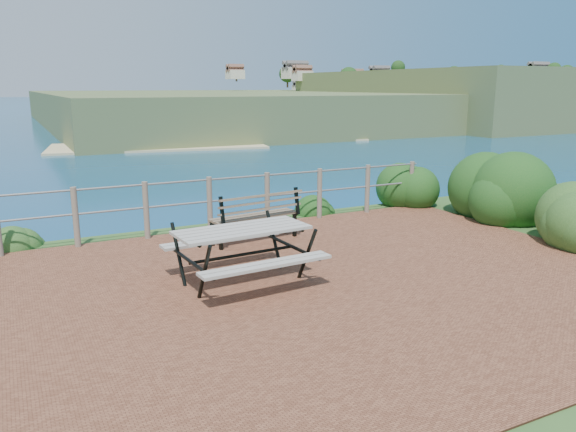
% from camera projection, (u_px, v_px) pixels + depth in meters
% --- Properties ---
extents(ground, '(10.00, 7.00, 0.12)m').
position_uv_depth(ground, '(295.00, 290.00, 7.38)').
color(ground, brown).
rests_on(ground, ground).
extents(ocean, '(1200.00, 1200.00, 0.00)m').
position_uv_depth(ocean, '(10.00, 94.00, 181.24)').
color(ocean, '#155E7F').
rests_on(ocean, ground).
extents(safety_railing, '(9.40, 0.10, 1.00)m').
position_uv_depth(safety_railing, '(210.00, 201.00, 10.16)').
color(safety_railing, '#6B5B4C').
rests_on(safety_railing, ground).
extents(distant_bay, '(290.00, 232.36, 24.00)m').
position_uv_depth(distant_bay, '(424.00, 94.00, 259.82)').
color(distant_bay, '#4D6432').
rests_on(distant_bay, ground).
extents(picnic_table, '(1.82, 1.54, 0.75)m').
position_uv_depth(picnic_table, '(242.00, 249.00, 7.52)').
color(picnic_table, gray).
rests_on(picnic_table, ground).
extents(park_bench, '(1.62, 0.61, 0.89)m').
position_uv_depth(park_bench, '(254.00, 208.00, 9.50)').
color(park_bench, brown).
rests_on(park_bench, ground).
extents(shrub_right_front, '(1.62, 1.62, 2.30)m').
position_uv_depth(shrub_right_front, '(487.00, 219.00, 11.29)').
color(shrub_right_front, '#164817').
rests_on(shrub_right_front, ground).
extents(shrub_right_edge, '(1.10, 1.10, 1.57)m').
position_uv_depth(shrub_right_edge, '(410.00, 206.00, 12.52)').
color(shrub_right_edge, '#164817').
rests_on(shrub_right_edge, ground).
extents(shrub_lip_west, '(0.76, 0.76, 0.50)m').
position_uv_depth(shrub_lip_west, '(22.00, 243.00, 9.55)').
color(shrub_lip_west, '#2A501E').
rests_on(shrub_lip_west, ground).
extents(shrub_lip_east, '(0.83, 0.83, 0.59)m').
position_uv_depth(shrub_lip_east, '(321.00, 212.00, 11.89)').
color(shrub_lip_east, '#164817').
rests_on(shrub_lip_east, ground).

